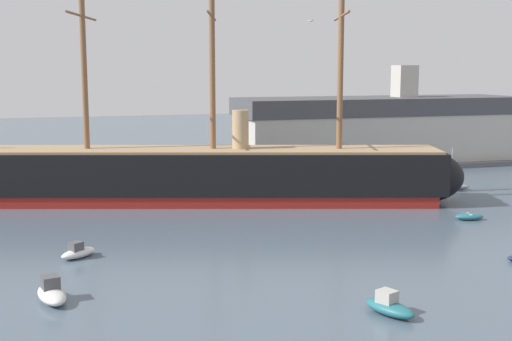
{
  "coord_description": "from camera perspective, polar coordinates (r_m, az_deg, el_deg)",
  "views": [
    {
      "loc": [
        -18.07,
        -19.34,
        15.39
      ],
      "look_at": [
        -1.34,
        35.55,
        6.57
      ],
      "focal_mm": 47.05,
      "sensor_mm": 36.0,
      "label": 1
    }
  ],
  "objects": [
    {
      "name": "dinghy_alongside_stern",
      "position": [
        71.91,
        17.69,
        -3.76
      ],
      "size": [
        3.11,
        1.93,
        0.68
      ],
      "color": "#236670",
      "rests_on": "ground"
    },
    {
      "name": "sailboat_distant_centre",
      "position": [
        86.96,
        -4.07,
        -1.13
      ],
      "size": [
        4.47,
        4.28,
        6.2
      ],
      "color": "#236670",
      "rests_on": "ground"
    },
    {
      "name": "dockside_warehouse_right",
      "position": [
        108.51,
        10.43,
        3.3
      ],
      "size": [
        49.47,
        15.02,
        15.77
      ],
      "color": "#565659",
      "rests_on": "ground"
    },
    {
      "name": "seagull_in_flight",
      "position": [
        56.74,
        4.63,
        12.56
      ],
      "size": [
        0.41,
        1.25,
        0.14
      ],
      "color": "silver"
    },
    {
      "name": "sailboat_far_right",
      "position": [
        88.83,
        16.37,
        -1.3
      ],
      "size": [
        4.33,
        2.62,
        5.42
      ],
      "color": "gray",
      "rests_on": "ground"
    },
    {
      "name": "motorboat_near_centre",
      "position": [
        43.75,
        11.28,
        -11.27
      ],
      "size": [
        2.83,
        3.98,
        1.54
      ],
      "color": "#236670",
      "rests_on": "ground"
    },
    {
      "name": "motorboat_alongside_bow",
      "position": [
        57.03,
        -14.9,
        -6.72
      ],
      "size": [
        3.41,
        3.0,
        1.36
      ],
      "color": "silver",
      "rests_on": "ground"
    },
    {
      "name": "motorboat_mid_left",
      "position": [
        47.23,
        -16.99,
        -9.91
      ],
      "size": [
        2.49,
        4.29,
        1.69
      ],
      "color": "silver",
      "rests_on": "ground"
    },
    {
      "name": "tall_ship",
      "position": [
        77.08,
        -3.65,
        -0.3
      ],
      "size": [
        61.24,
        23.44,
        30.27
      ],
      "color": "maroon",
      "rests_on": "ground"
    }
  ]
}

